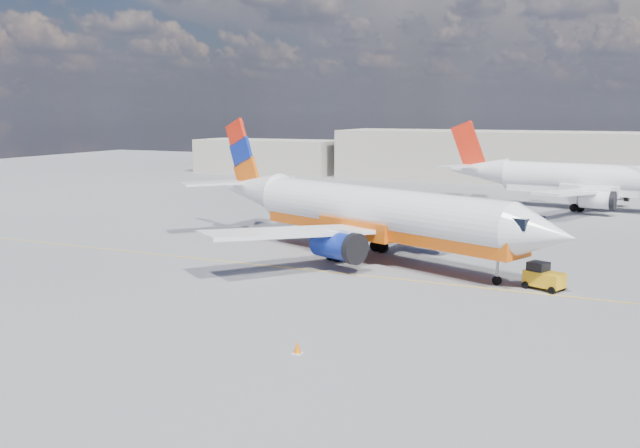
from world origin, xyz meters
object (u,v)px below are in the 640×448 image
at_px(gse_tug, 543,277).
at_px(traffic_cone, 297,347).
at_px(main_jet, 367,213).
at_px(second_jet, 592,181).

height_order(gse_tug, traffic_cone, gse_tug).
xyz_separation_m(main_jet, second_jet, (13.86, 36.02, -0.21)).
relative_size(gse_tug, traffic_cone, 4.42).
bearing_deg(second_jet, gse_tug, -82.51).
distance_m(main_jet, second_jet, 38.59).
height_order(main_jet, gse_tug, main_jet).
relative_size(second_jet, traffic_cone, 53.57).
bearing_deg(gse_tug, main_jet, -174.14).
relative_size(main_jet, gse_tug, 12.73).
bearing_deg(gse_tug, second_jet, 113.42).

